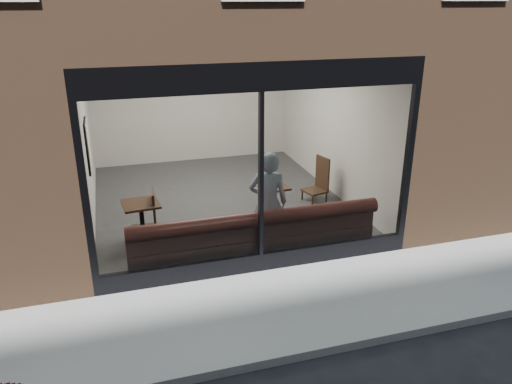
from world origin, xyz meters
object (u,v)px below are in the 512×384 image
object	(u,v)px
cafe_table_right	(272,186)
cafe_chair_left	(145,230)
banquette	(253,246)
cafe_chair_right	(314,191)
cafe_table_left	(141,204)
person	(268,203)

from	to	relation	value
cafe_table_right	cafe_chair_left	distance (m)	2.41
banquette	cafe_chair_left	world-z (taller)	banquette
banquette	cafe_chair_right	size ratio (longest dim) A/B	9.49
cafe_table_left	cafe_chair_left	size ratio (longest dim) A/B	1.32
cafe_chair_left	cafe_chair_right	distance (m)	3.66
cafe_table_left	cafe_table_right	distance (m)	2.39
cafe_table_left	cafe_chair_left	distance (m)	0.50
cafe_chair_left	cafe_chair_right	bearing A→B (deg)	-161.21
banquette	cafe_table_left	xyz separation A→B (m)	(-1.68, 1.07, 0.52)
person	banquette	bearing A→B (deg)	48.15
banquette	cafe_chair_left	distance (m)	1.98
banquette	cafe_table_left	distance (m)	2.05
cafe_table_left	cafe_chair_right	xyz separation A→B (m)	(3.59, 0.92, -0.50)
cafe_table_right	cafe_chair_right	distance (m)	1.50
banquette	cafe_chair_right	bearing A→B (deg)	46.10
cafe_table_right	cafe_chair_right	size ratio (longest dim) A/B	1.32
banquette	cafe_table_left	size ratio (longest dim) A/B	6.68
cafe_chair_left	cafe_table_left	bearing A→B (deg)	50.02
person	cafe_table_right	bearing A→B (deg)	-96.42
banquette	cafe_table_right	xyz separation A→B (m)	(0.71, 1.23, 0.52)
cafe_table_right	cafe_chair_left	xyz separation A→B (m)	(-2.36, -0.13, -0.50)
banquette	cafe_table_right	distance (m)	1.51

